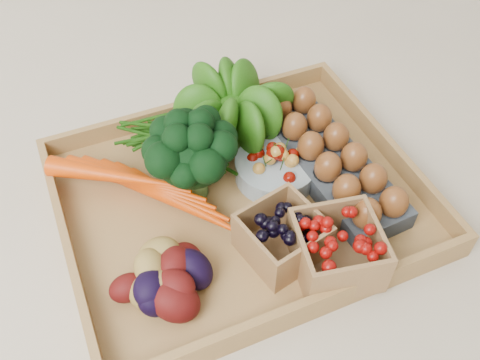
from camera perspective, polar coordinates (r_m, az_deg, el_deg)
name	(u,v)px	position (r m, az deg, el deg)	size (l,w,h in m)	color
ground	(240,205)	(0.86, 0.00, -2.64)	(4.00, 4.00, 0.00)	beige
tray	(240,202)	(0.86, 0.00, -2.32)	(0.55, 0.45, 0.01)	#A67C45
carrots	(157,190)	(0.84, -8.81, -1.02)	(0.22, 0.16, 0.05)	#DA3F04
lettuce	(233,105)	(0.91, -0.76, 8.00)	(0.13, 0.13, 0.13)	#214C0B
broccoli	(192,168)	(0.82, -5.10, 1.26)	(0.15, 0.15, 0.11)	black
cherry_bowl	(276,168)	(0.87, 3.84, 1.24)	(0.13, 0.13, 0.04)	#8C9EA5
egg_carton	(330,165)	(0.89, 9.54, 1.57)	(0.11, 0.31, 0.04)	#383E47
potatoes	(163,275)	(0.73, -8.26, -10.02)	(0.15, 0.15, 0.08)	#3E0A09
punnet_blackberry	(282,236)	(0.77, 4.49, -6.00)	(0.10, 0.10, 0.07)	black
punnet_raspberry	(337,250)	(0.76, 10.31, -7.31)	(0.11, 0.11, 0.08)	#740705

